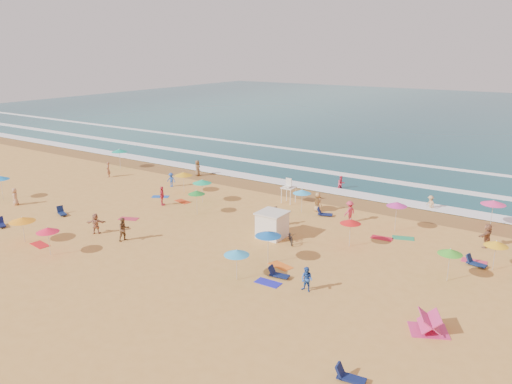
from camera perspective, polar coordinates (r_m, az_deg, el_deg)
The scene contains 13 objects.
ground at distance 41.69m, azimuth -1.72°, elevation -4.44°, with size 220.00×220.00×0.00m, color gold.
ocean at distance 118.89m, azimuth 22.58°, elevation 7.92°, with size 220.00×140.00×0.18m, color #0C4756.
wet_sand at distance 51.86m, azimuth 6.28°, elevation -0.33°, with size 220.00×220.00×0.00m, color olive.
surf_foam at distance 59.54m, azimuth 10.21°, elevation 1.78°, with size 200.00×18.70×0.05m.
cabana at distance 40.01m, azimuth 1.86°, elevation -3.82°, with size 2.00×2.00×2.00m, color silver.
cabana_roof at distance 39.66m, azimuth 1.87°, elevation -2.38°, with size 2.20×2.20×0.12m, color silver.
bicycle at distance 39.06m, azimuth 3.99°, elevation -5.19°, with size 0.63×1.80×0.95m, color black.
lifeguard_stand at distance 48.78m, azimuth 3.74°, elevation -0.06°, with size 1.20×1.20×2.10m, color white, non-canonical shape.
beach_umbrellas at distance 41.40m, azimuth -0.84°, elevation -1.53°, with size 51.74×26.23×0.80m.
loungers at distance 35.03m, azimuth 3.71°, elevation -8.34°, with size 41.97×21.26×0.34m.
towels at distance 40.68m, azimuth -4.17°, elevation -5.00°, with size 36.68×22.74×0.03m.
popup_tents at distance 35.26m, azimuth 25.27°, elevation -9.04°, with size 6.10×16.43×1.20m.
beachgoers at distance 45.31m, azimuth -0.19°, elevation -1.57°, with size 41.83×24.50×2.15m.
Camera 1 is at (22.60, -31.78, 14.74)m, focal length 35.00 mm.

